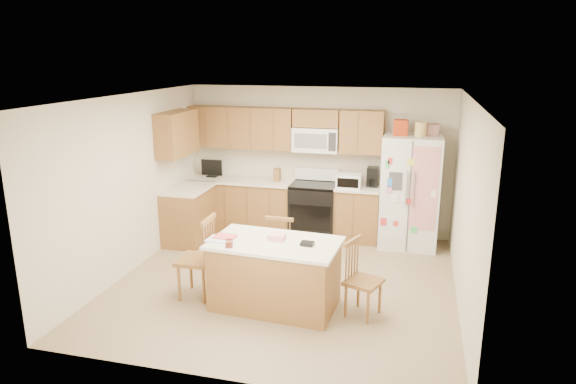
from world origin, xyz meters
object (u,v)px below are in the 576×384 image
(island, at_px, (275,274))
(windsor_chair_back, at_px, (282,249))
(windsor_chair_right, at_px, (362,281))
(stove, at_px, (314,209))
(windsor_chair_left, at_px, (198,259))
(refrigerator, at_px, (410,190))

(island, height_order, windsor_chair_back, windsor_chair_back)
(windsor_chair_right, bearing_deg, stove, 113.16)
(windsor_chair_left, bearing_deg, windsor_chair_right, 0.64)
(windsor_chair_back, bearing_deg, windsor_chair_right, -32.58)
(refrigerator, relative_size, windsor_chair_right, 2.19)
(island, distance_m, windsor_chair_right, 1.05)
(windsor_chair_left, bearing_deg, windsor_chair_back, 40.70)
(windsor_chair_left, bearing_deg, refrigerator, 45.03)
(refrigerator, relative_size, windsor_chair_back, 2.17)
(windsor_chair_left, bearing_deg, stove, 69.63)
(refrigerator, distance_m, windsor_chair_left, 3.61)
(island, relative_size, windsor_chair_right, 1.74)
(windsor_chair_right, bearing_deg, refrigerator, 79.48)
(island, height_order, windsor_chair_left, windsor_chair_left)
(stove, height_order, windsor_chair_left, stove)
(stove, xyz_separation_m, island, (0.05, -2.62, -0.05))
(island, xyz_separation_m, windsor_chair_back, (-0.12, 0.79, 0.02))
(island, relative_size, windsor_chair_back, 1.72)
(windsor_chair_left, relative_size, windsor_chair_right, 1.15)
(refrigerator, height_order, windsor_chair_back, refrigerator)
(windsor_chair_right, bearing_deg, island, -177.78)
(stove, height_order, windsor_chair_back, stove)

